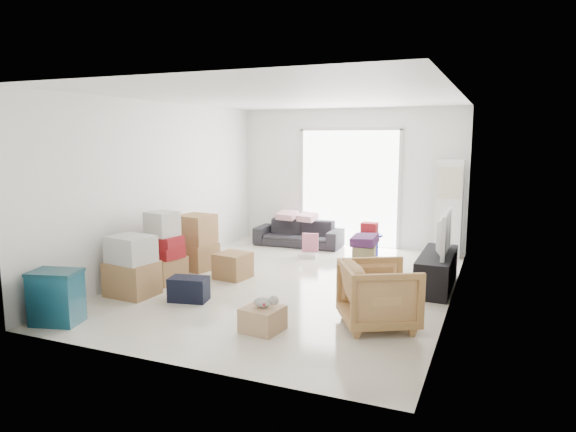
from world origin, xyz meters
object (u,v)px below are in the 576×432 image
(sofa, at_px, (299,229))
(armchair, at_px, (379,292))
(television, at_px, (438,249))
(ottoman, at_px, (364,257))
(ac_tower, at_px, (449,209))
(kids_table, at_px, (369,233))
(tv_console, at_px, (437,270))
(wood_crate, at_px, (263,319))
(storage_bins, at_px, (56,297))

(sofa, height_order, armchair, armchair)
(television, distance_m, ottoman, 1.50)
(sofa, bearing_deg, ac_tower, 1.56)
(kids_table, bearing_deg, sofa, 165.18)
(ac_tower, distance_m, tv_console, 2.15)
(television, relative_size, sofa, 0.61)
(ottoman, bearing_deg, ac_tower, 47.84)
(sofa, bearing_deg, wood_crate, -75.11)
(wood_crate, bearing_deg, ottoman, 83.81)
(tv_console, bearing_deg, television, 90.00)
(storage_bins, distance_m, ottoman, 4.73)
(ac_tower, bearing_deg, storage_bins, -126.30)
(ac_tower, xyz_separation_m, wood_crate, (-1.55, -4.53, -0.74))
(armchair, xyz_separation_m, kids_table, (-0.93, 3.36, 0.03))
(television, height_order, storage_bins, television)
(ac_tower, bearing_deg, tv_console, -88.61)
(wood_crate, bearing_deg, armchair, 27.99)
(ac_tower, bearing_deg, sofa, -176.97)
(sofa, distance_m, armchair, 4.49)
(armchair, relative_size, wood_crate, 2.02)
(armchair, height_order, wood_crate, armchair)
(television, bearing_deg, wood_crate, 146.28)
(ottoman, bearing_deg, kids_table, 97.96)
(ac_tower, bearing_deg, ottoman, -132.16)
(tv_console, height_order, television, television)
(tv_console, distance_m, kids_table, 2.03)
(tv_console, relative_size, television, 1.42)
(armchair, bearing_deg, tv_console, -41.53)
(kids_table, bearing_deg, storage_bins, -118.48)
(storage_bins, bearing_deg, armchair, 20.99)
(sofa, xyz_separation_m, wood_crate, (1.29, -4.38, -0.20))
(storage_bins, height_order, ottoman, storage_bins)
(ac_tower, height_order, storage_bins, ac_tower)
(storage_bins, relative_size, wood_crate, 1.54)
(sofa, height_order, wood_crate, sofa)
(tv_console, xyz_separation_m, ottoman, (-1.25, 0.73, -0.07))
(television, height_order, wood_crate, television)
(storage_bins, xyz_separation_m, wood_crate, (2.30, 0.71, -0.18))
(storage_bins, bearing_deg, wood_crate, 17.16)
(tv_console, xyz_separation_m, sofa, (-2.88, 1.91, 0.09))
(television, xyz_separation_m, armchair, (-0.43, -1.85, -0.15))
(kids_table, bearing_deg, ottoman, -82.04)
(tv_console, relative_size, ottoman, 4.19)
(storage_bins, bearing_deg, ottoman, 55.91)
(armchair, relative_size, ottoman, 2.31)
(armchair, bearing_deg, ac_tower, -34.02)
(television, distance_m, armchair, 1.91)
(armchair, bearing_deg, wood_crate, 89.52)
(television, height_order, sofa, sofa)
(ac_tower, xyz_separation_m, ottoman, (-1.20, -1.32, -0.70))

